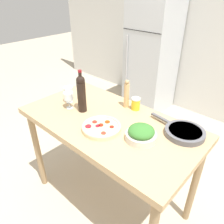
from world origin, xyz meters
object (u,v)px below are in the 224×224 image
object	(u,v)px
wine_glass_far	(68,91)
salt_canister	(136,104)
pepper_mill	(127,94)
salad_bowl	(141,134)
wine_bottle	(81,93)
cast_iron_skillet	(184,132)
wine_glass_near	(68,97)
refrigerator	(152,55)
homemade_pizza	(101,127)

from	to	relation	value
wine_glass_far	salt_canister	xyz separation A→B (m)	(0.52, 0.29, -0.05)
wine_glass_far	pepper_mill	xyz separation A→B (m)	(0.43, 0.28, 0.01)
pepper_mill	salad_bowl	xyz separation A→B (m)	(0.36, -0.29, -0.07)
wine_bottle	wine_glass_far	xyz separation A→B (m)	(-0.20, 0.02, -0.06)
wine_bottle	cast_iron_skillet	distance (m)	0.84
wine_glass_near	salad_bowl	size ratio (longest dim) A/B	0.69
refrigerator	pepper_mill	bearing A→B (deg)	-63.91
salad_bowl	wine_glass_near	bearing A→B (deg)	-175.71
salt_canister	refrigerator	bearing A→B (deg)	118.85
cast_iron_skillet	salad_bowl	bearing A→B (deg)	-127.49
wine_bottle	wine_glass_far	world-z (taller)	wine_bottle
wine_bottle	pepper_mill	bearing A→B (deg)	52.56
wine_bottle	homemade_pizza	xyz separation A→B (m)	(0.31, -0.09, -0.14)
pepper_mill	homemade_pizza	size ratio (longest dim) A/B	0.87
wine_glass_near	cast_iron_skillet	world-z (taller)	wine_glass_near
wine_bottle	salad_bowl	bearing A→B (deg)	0.73
salad_bowl	salt_canister	bearing A→B (deg)	132.07
homemade_pizza	cast_iron_skillet	distance (m)	0.59
wine_glass_far	wine_glass_near	bearing A→B (deg)	-37.62
pepper_mill	cast_iron_skillet	world-z (taller)	pepper_mill
wine_bottle	salad_bowl	xyz separation A→B (m)	(0.59, 0.01, -0.11)
pepper_mill	refrigerator	bearing A→B (deg)	116.09
refrigerator	pepper_mill	distance (m)	1.76
wine_glass_near	pepper_mill	world-z (taller)	pepper_mill
wine_glass_near	cast_iron_skillet	size ratio (longest dim) A/B	0.33
wine_glass_near	salt_canister	world-z (taller)	wine_glass_near
wine_bottle	salad_bowl	size ratio (longest dim) A/B	1.68
wine_glass_far	homemade_pizza	world-z (taller)	wine_glass_far
refrigerator	cast_iron_skillet	distance (m)	2.09
refrigerator	homemade_pizza	world-z (taller)	refrigerator
wine_bottle	cast_iron_skillet	bearing A→B (deg)	18.33
wine_glass_far	cast_iron_skillet	bearing A→B (deg)	13.64
wine_glass_near	pepper_mill	size ratio (longest dim) A/B	0.59
refrigerator	wine_bottle	world-z (taller)	refrigerator
wine_bottle	cast_iron_skillet	world-z (taller)	wine_bottle
refrigerator	salad_bowl	world-z (taller)	refrigerator
refrigerator	wine_glass_near	world-z (taller)	refrigerator
salad_bowl	wine_glass_far	bearing A→B (deg)	179.09
wine_glass_near	wine_bottle	bearing A→B (deg)	21.21
wine_glass_near	pepper_mill	distance (m)	0.49
wine_bottle	wine_glass_near	xyz separation A→B (m)	(-0.12, -0.05, -0.06)
wine_glass_far	salt_canister	distance (m)	0.60
wine_bottle	salt_canister	size ratio (longest dim) A/B	3.38
salad_bowl	cast_iron_skillet	size ratio (longest dim) A/B	0.48
wine_glass_near	homemade_pizza	bearing A→B (deg)	-5.79
homemade_pizza	cast_iron_skillet	size ratio (longest dim) A/B	0.65
salt_canister	cast_iron_skillet	xyz separation A→B (m)	(0.47, -0.06, -0.03)
refrigerator	wine_glass_far	distance (m)	1.88
refrigerator	wine_glass_near	bearing A→B (deg)	-77.46
refrigerator	salt_canister	world-z (taller)	refrigerator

